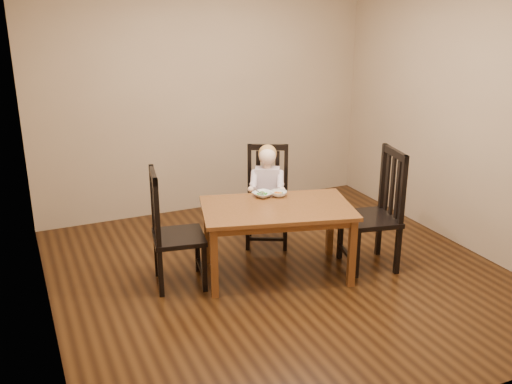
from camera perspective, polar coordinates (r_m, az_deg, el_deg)
name	(u,v)px	position (r m, az deg, el deg)	size (l,w,h in m)	color
room	(283,132)	(4.86, 2.72, 6.03)	(4.01, 4.01, 2.71)	#3C210C
dining_table	(277,214)	(5.11, 2.12, -2.26)	(1.49, 1.11, 0.67)	#533313
chair_child	(267,197)	(5.84, 1.13, -0.54)	(0.58, 0.57, 1.01)	black
chair_left	(172,231)	(5.00, -8.38, -3.91)	(0.51, 0.52, 1.06)	black
chair_right	(376,212)	(5.41, 11.92, -1.96)	(0.56, 0.57, 1.13)	black
toddler	(267,186)	(5.75, 1.13, 0.64)	(0.32, 0.40, 0.56)	silver
bowl_peas	(263,194)	(5.32, 0.71, -0.24)	(0.18, 0.18, 0.04)	white
bowl_veg	(279,194)	(5.33, 2.29, -0.16)	(0.16, 0.16, 0.05)	white
fork	(259,193)	(5.28, 0.32, -0.10)	(0.06, 0.11, 0.05)	silver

